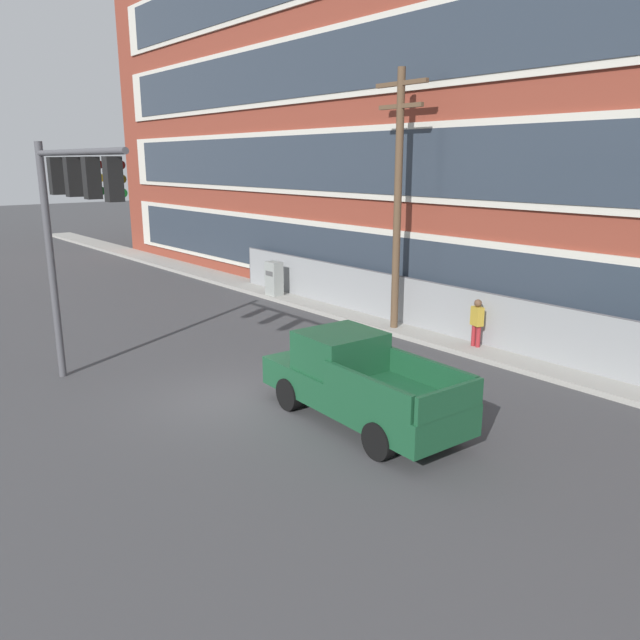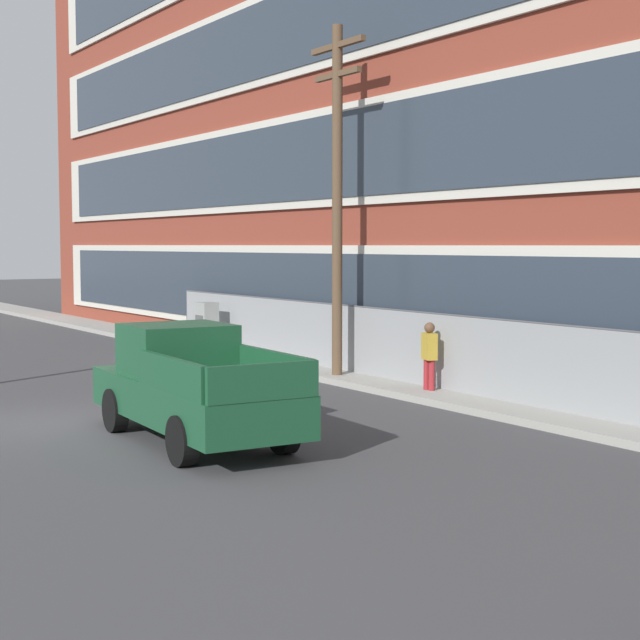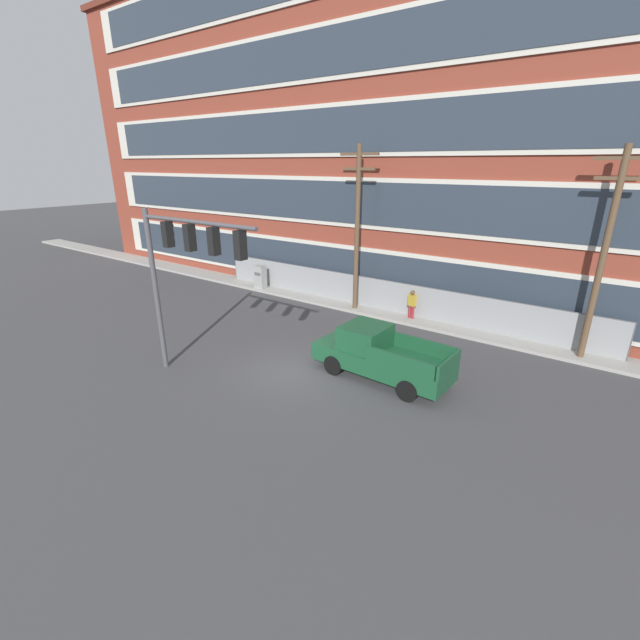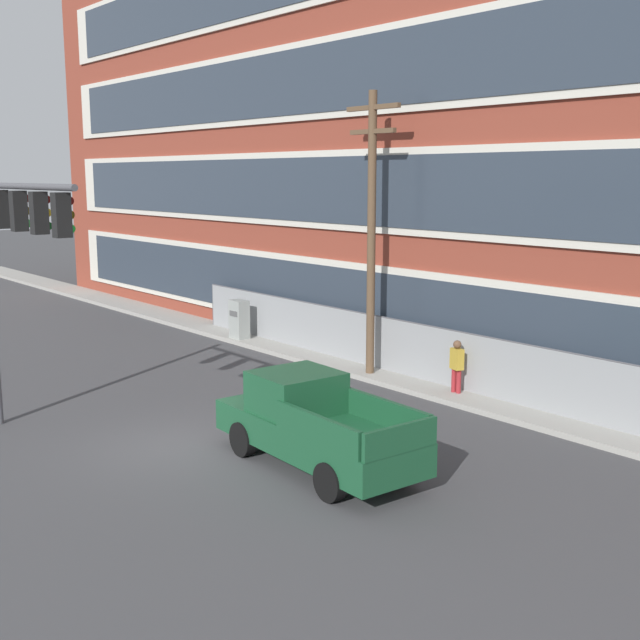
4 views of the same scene
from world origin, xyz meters
The scene contains 8 objects.
ground_plane centered at (0.00, 0.00, 0.00)m, with size 160.00×160.00×0.00m, color #424244.
sidewalk_building_side centered at (0.00, 8.33, 0.08)m, with size 80.00×1.72×0.16m, color #9E9B93.
brick_mill_building centered at (-0.59, 14.98, 9.58)m, with size 53.98×12.17×19.15m.
chain_link_fence centered at (-0.58, 8.64, 0.96)m, with size 23.08×0.06×1.88m.
pickup_truck_dark_green centered at (3.07, 1.63, 0.95)m, with size 5.54×2.22×2.01m.
utility_pole_near_corner centered at (-1.86, 7.98, 4.83)m, with size 2.21×0.26×8.81m.
electrical_cabinet centered at (-9.03, 7.87, 0.82)m, with size 0.72×0.53×1.63m.
pedestrian_near_cabinet centered at (1.44, 8.26, 0.97)m, with size 0.45×0.35×1.69m.
Camera 2 is at (18.50, -5.64, 3.42)m, focal length 55.00 mm.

